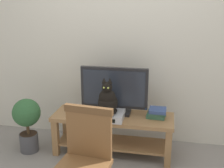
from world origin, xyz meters
name	(u,v)px	position (x,y,z in m)	size (l,w,h in m)	color
back_wall	(124,31)	(0.00, 0.95, 1.40)	(7.00, 0.12, 2.80)	beige
tv_stand	(113,127)	(-0.05, 0.45, 0.34)	(1.39, 0.46, 0.48)	olive
tv	(114,90)	(-0.05, 0.53, 0.77)	(0.78, 0.20, 0.55)	black
media_box	(108,115)	(-0.09, 0.36, 0.52)	(0.36, 0.29, 0.08)	#BCBCC1
cat	(108,100)	(-0.08, 0.34, 0.71)	(0.22, 0.30, 0.41)	black
wooden_chair	(85,155)	(-0.09, -0.55, 0.54)	(0.47, 0.47, 0.93)	brown
book_stack	(157,113)	(0.45, 0.49, 0.54)	(0.22, 0.18, 0.11)	#38664C
potted_plant	(27,120)	(-1.05, 0.30, 0.40)	(0.33, 0.33, 0.66)	#47474C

